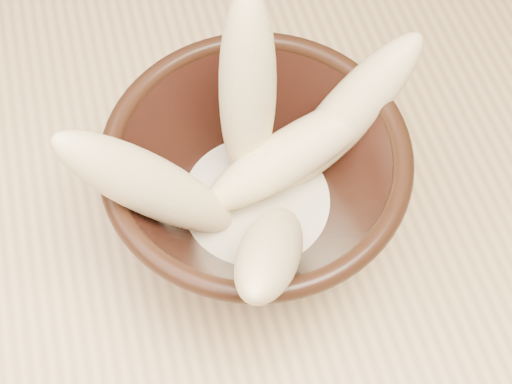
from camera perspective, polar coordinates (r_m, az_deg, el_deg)
bowl at (r=0.53m, az=0.00°, el=0.54°), size 0.22×0.22×0.12m
milk_puddle at (r=0.56m, az=0.00°, el=-0.96°), size 0.12×0.12×0.02m
banana_upright at (r=0.50m, az=-0.69°, el=7.84°), size 0.06×0.09×0.18m
banana_left at (r=0.48m, az=-8.26°, el=0.44°), size 0.13×0.05×0.17m
banana_right at (r=0.54m, az=7.31°, el=6.20°), size 0.15×0.08×0.14m
banana_across at (r=0.53m, az=2.87°, el=3.05°), size 0.16×0.08×0.08m
banana_front at (r=0.47m, az=1.20°, el=-4.67°), size 0.10×0.15×0.15m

